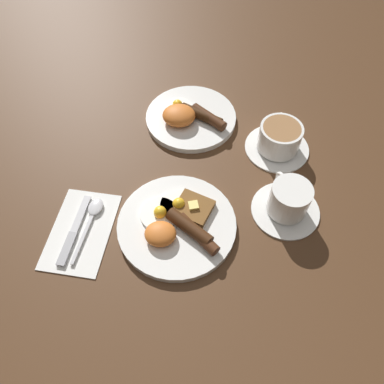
# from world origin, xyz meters

# --- Properties ---
(ground_plane) EXTENTS (3.00, 3.00, 0.00)m
(ground_plane) POSITION_xyz_m (0.00, 0.00, 0.00)
(ground_plane) COLOR #4C301C
(breakfast_plate_near) EXTENTS (0.25, 0.25, 0.04)m
(breakfast_plate_near) POSITION_xyz_m (0.00, -0.00, 0.01)
(breakfast_plate_near) COLOR white
(breakfast_plate_near) RESTS_ON ground_plane
(breakfast_plate_far) EXTENTS (0.23, 0.23, 0.05)m
(breakfast_plate_far) POSITION_xyz_m (-0.00, 0.31, 0.02)
(breakfast_plate_far) COLOR white
(breakfast_plate_far) RESTS_ON ground_plane
(teacup_near) EXTENTS (0.15, 0.15, 0.08)m
(teacup_near) POSITION_xyz_m (0.23, 0.06, 0.03)
(teacup_near) COLOR white
(teacup_near) RESTS_ON ground_plane
(teacup_far) EXTENTS (0.15, 0.15, 0.07)m
(teacup_far) POSITION_xyz_m (0.22, 0.24, 0.03)
(teacup_far) COLOR white
(teacup_far) RESTS_ON ground_plane
(napkin) EXTENTS (0.13, 0.20, 0.01)m
(napkin) POSITION_xyz_m (-0.20, -0.03, 0.00)
(napkin) COLOR white
(napkin) RESTS_ON ground_plane
(knife) EXTENTS (0.03, 0.17, 0.01)m
(knife) POSITION_xyz_m (-0.21, -0.04, 0.01)
(knife) COLOR silver
(knife) RESTS_ON napkin
(spoon) EXTENTS (0.04, 0.16, 0.01)m
(spoon) POSITION_xyz_m (-0.18, 0.01, 0.01)
(spoon) COLOR silver
(spoon) RESTS_ON napkin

